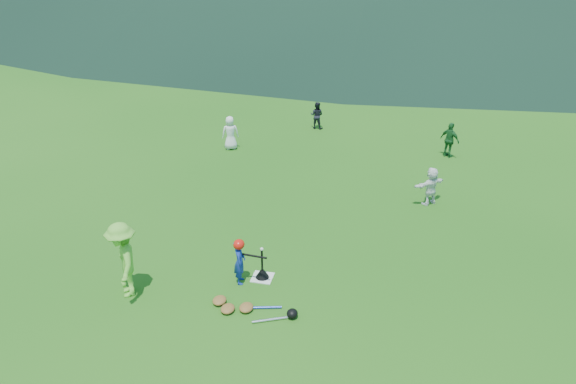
{
  "coord_description": "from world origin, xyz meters",
  "views": [
    {
      "loc": [
        2.83,
        -9.81,
        7.09
      ],
      "look_at": [
        0.0,
        2.5,
        0.9
      ],
      "focal_mm": 35.0,
      "sensor_mm": 36.0,
      "label": 1
    }
  ],
  "objects_px": {
    "adult_coach": "(123,260)",
    "fielder_a": "(230,133)",
    "batter_child": "(240,262)",
    "fielder_b": "(317,115)",
    "home_plate": "(262,277)",
    "equipment_pile": "(246,308)",
    "fielder_c": "(450,140)",
    "fielder_d": "(431,186)",
    "batting_tee": "(262,273)"
  },
  "relations": [
    {
      "from": "home_plate",
      "to": "equipment_pile",
      "type": "bearing_deg",
      "value": -90.88
    },
    {
      "from": "fielder_c",
      "to": "batting_tee",
      "type": "bearing_deg",
      "value": 98.0
    },
    {
      "from": "fielder_a",
      "to": "home_plate",
      "type": "bearing_deg",
      "value": 90.36
    },
    {
      "from": "batter_child",
      "to": "fielder_d",
      "type": "relative_size",
      "value": 0.95
    },
    {
      "from": "batting_tee",
      "to": "adult_coach",
      "type": "bearing_deg",
      "value": -155.66
    },
    {
      "from": "adult_coach",
      "to": "fielder_d",
      "type": "xyz_separation_m",
      "value": [
        6.13,
        5.63,
        -0.29
      ]
    },
    {
      "from": "fielder_b",
      "to": "fielder_d",
      "type": "xyz_separation_m",
      "value": [
        4.13,
        -5.37,
        0.03
      ]
    },
    {
      "from": "fielder_a",
      "to": "fielder_c",
      "type": "relative_size",
      "value": 0.98
    },
    {
      "from": "equipment_pile",
      "to": "fielder_b",
      "type": "bearing_deg",
      "value": 92.99
    },
    {
      "from": "fielder_b",
      "to": "adult_coach",
      "type": "bearing_deg",
      "value": 85.79
    },
    {
      "from": "batter_child",
      "to": "fielder_a",
      "type": "distance_m",
      "value": 7.84
    },
    {
      "from": "batting_tee",
      "to": "equipment_pile",
      "type": "relative_size",
      "value": 0.38
    },
    {
      "from": "fielder_c",
      "to": "batter_child",
      "type": "bearing_deg",
      "value": 96.4
    },
    {
      "from": "batter_child",
      "to": "equipment_pile",
      "type": "distance_m",
      "value": 1.1
    },
    {
      "from": "batter_child",
      "to": "fielder_c",
      "type": "height_order",
      "value": "fielder_c"
    },
    {
      "from": "adult_coach",
      "to": "batting_tee",
      "type": "bearing_deg",
      "value": 84.4
    },
    {
      "from": "equipment_pile",
      "to": "home_plate",
      "type": "bearing_deg",
      "value": 89.12
    },
    {
      "from": "fielder_b",
      "to": "fielder_a",
      "type": "bearing_deg",
      "value": 53.63
    },
    {
      "from": "home_plate",
      "to": "fielder_d",
      "type": "height_order",
      "value": "fielder_d"
    },
    {
      "from": "home_plate",
      "to": "equipment_pile",
      "type": "xyz_separation_m",
      "value": [
        -0.02,
        -1.17,
        0.06
      ]
    },
    {
      "from": "fielder_c",
      "to": "equipment_pile",
      "type": "xyz_separation_m",
      "value": [
        -4.14,
        -9.22,
        -0.52
      ]
    },
    {
      "from": "batting_tee",
      "to": "equipment_pile",
      "type": "height_order",
      "value": "batting_tee"
    },
    {
      "from": "home_plate",
      "to": "fielder_a",
      "type": "distance_m",
      "value": 7.78
    },
    {
      "from": "adult_coach",
      "to": "fielder_b",
      "type": "relative_size",
      "value": 1.64
    },
    {
      "from": "adult_coach",
      "to": "fielder_a",
      "type": "distance_m",
      "value": 8.32
    },
    {
      "from": "home_plate",
      "to": "fielder_b",
      "type": "height_order",
      "value": "fielder_b"
    },
    {
      "from": "fielder_b",
      "to": "batter_child",
      "type": "bearing_deg",
      "value": 97.07
    },
    {
      "from": "batter_child",
      "to": "adult_coach",
      "type": "distance_m",
      "value": 2.38
    },
    {
      "from": "home_plate",
      "to": "batting_tee",
      "type": "xyz_separation_m",
      "value": [
        0.0,
        0.0,
        0.12
      ]
    },
    {
      "from": "fielder_a",
      "to": "equipment_pile",
      "type": "distance_m",
      "value": 8.85
    },
    {
      "from": "fielder_b",
      "to": "fielder_c",
      "type": "height_order",
      "value": "fielder_c"
    },
    {
      "from": "adult_coach",
      "to": "fielder_a",
      "type": "relative_size",
      "value": 1.45
    },
    {
      "from": "adult_coach",
      "to": "home_plate",
      "type": "bearing_deg",
      "value": 84.4
    },
    {
      "from": "fielder_b",
      "to": "equipment_pile",
      "type": "distance_m",
      "value": 11.02
    },
    {
      "from": "batter_child",
      "to": "adult_coach",
      "type": "relative_size",
      "value": 0.62
    },
    {
      "from": "batter_child",
      "to": "fielder_a",
      "type": "xyz_separation_m",
      "value": [
        -2.63,
        7.38,
        0.06
      ]
    },
    {
      "from": "home_plate",
      "to": "fielder_d",
      "type": "bearing_deg",
      "value": 51.53
    },
    {
      "from": "batting_tee",
      "to": "equipment_pile",
      "type": "bearing_deg",
      "value": -90.88
    },
    {
      "from": "fielder_d",
      "to": "batting_tee",
      "type": "relative_size",
      "value": 1.58
    },
    {
      "from": "batter_child",
      "to": "fielder_a",
      "type": "height_order",
      "value": "fielder_a"
    },
    {
      "from": "fielder_d",
      "to": "fielder_a",
      "type": "bearing_deg",
      "value": -64.72
    },
    {
      "from": "fielder_c",
      "to": "fielder_a",
      "type": "bearing_deg",
      "value": 42.41
    },
    {
      "from": "adult_coach",
      "to": "fielder_c",
      "type": "relative_size",
      "value": 1.42
    },
    {
      "from": "batter_child",
      "to": "fielder_c",
      "type": "relative_size",
      "value": 0.87
    },
    {
      "from": "adult_coach",
      "to": "fielder_b",
      "type": "height_order",
      "value": "adult_coach"
    },
    {
      "from": "fielder_a",
      "to": "fielder_b",
      "type": "xyz_separation_m",
      "value": [
        2.47,
        2.69,
        -0.07
      ]
    },
    {
      "from": "equipment_pile",
      "to": "fielder_a",
      "type": "bearing_deg",
      "value": 110.12
    },
    {
      "from": "fielder_d",
      "to": "fielder_c",
      "type": "bearing_deg",
      "value": -141.91
    },
    {
      "from": "home_plate",
      "to": "batter_child",
      "type": "height_order",
      "value": "batter_child"
    },
    {
      "from": "fielder_a",
      "to": "adult_coach",
      "type": "bearing_deg",
      "value": 70.34
    }
  ]
}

